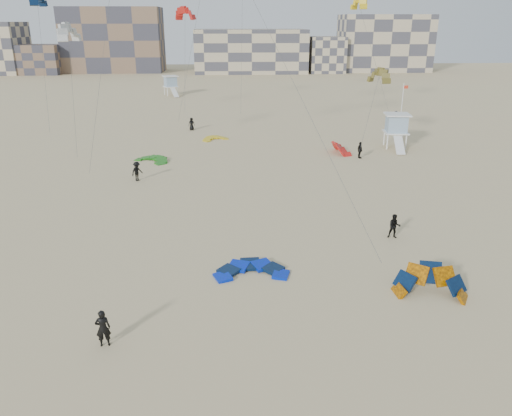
{
  "coord_description": "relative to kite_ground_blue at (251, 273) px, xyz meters",
  "views": [
    {
      "loc": [
        3.39,
        -22.24,
        14.22
      ],
      "look_at": [
        4.91,
        6.0,
        3.59
      ],
      "focal_mm": 35.0,
      "sensor_mm": 36.0,
      "label": 1
    }
  ],
  "objects": [
    {
      "name": "kite_fly_yellow",
      "position": [
        17.76,
        49.61,
        16.49
      ],
      "size": [
        7.1,
        4.94,
        16.66
      ],
      "rotation": [
        0.0,
        0.0,
        -1.35
      ],
      "color": "yellow",
      "rests_on": "ground"
    },
    {
      "name": "kite_fly_olive",
      "position": [
        16.12,
        31.3,
        8.2
      ],
      "size": [
        5.38,
        8.18,
        8.33
      ],
      "rotation": [
        0.0,
        0.0,
        -1.13
      ],
      "color": "brown",
      "rests_on": "ground"
    },
    {
      "name": "condo_east",
      "position": [
        45.46,
        127.61,
        8.0
      ],
      "size": [
        26.0,
        14.0,
        16.0
      ],
      "primitive_type": "cube",
      "color": "#BFAE8C",
      "rests_on": "ground"
    },
    {
      "name": "kitesurfer_f",
      "position": [
        23.84,
        47.05,
        0.8
      ],
      "size": [
        0.96,
        1.56,
        1.61
      ],
      "primitive_type": "imported",
      "rotation": [
        0.0,
        0.0,
        -1.22
      ],
      "color": "black",
      "rests_on": "ground"
    },
    {
      "name": "kite_fly_red",
      "position": [
        -7.76,
        57.65,
        15.14
      ],
      "size": [
        5.39,
        8.15,
        15.65
      ],
      "rotation": [
        0.0,
        0.0,
        2.36
      ],
      "color": "red",
      "rests_on": "ground"
    },
    {
      "name": "ground",
      "position": [
        -4.54,
        -4.39,
        0.0
      ],
      "size": [
        320.0,
        320.0,
        0.0
      ],
      "primitive_type": "plane",
      "color": "tan",
      "rests_on": "ground"
    },
    {
      "name": "condo_fill_left",
      "position": [
        -54.54,
        123.61,
        4.0
      ],
      "size": [
        12.0,
        10.0,
        8.0
      ],
      "primitive_type": "cube",
      "color": "brown",
      "rests_on": "ground"
    },
    {
      "name": "kitesurfer_e",
      "position": [
        -6.38,
        42.42,
        0.86
      ],
      "size": [
        0.93,
        0.7,
        1.73
      ],
      "primitive_type": "imported",
      "rotation": [
        0.0,
        0.0,
        0.19
      ],
      "color": "black",
      "rests_on": "ground"
    },
    {
      "name": "kite_ground_orange",
      "position": [
        9.76,
        -2.98,
        0.0
      ],
      "size": [
        4.85,
        4.78,
        4.01
      ],
      "primitive_type": null,
      "rotation": [
        0.93,
        0.0,
        -0.24
      ],
      "color": "orange",
      "rests_on": "ground"
    },
    {
      "name": "condo_fill_right",
      "position": [
        27.46,
        123.61,
        5.0
      ],
      "size": [
        10.0,
        10.0,
        10.0
      ],
      "primitive_type": "cube",
      "color": "#BFAE8C",
      "rests_on": "ground"
    },
    {
      "name": "kite_ground_red_far",
      "position": [
        11.64,
        28.59,
        0.0
      ],
      "size": [
        3.84,
        3.77,
        3.62
      ],
      "primitive_type": null,
      "rotation": [
        0.79,
        0.0,
        1.63
      ],
      "color": "red",
      "rests_on": "ground"
    },
    {
      "name": "kite_ground_yellow",
      "position": [
        -3.01,
        36.28,
        0.0
      ],
      "size": [
        4.28,
        4.36,
        1.11
      ],
      "primitive_type": null,
      "rotation": [
        0.15,
        0.0,
        0.5
      ],
      "color": "yellow",
      "rests_on": "ground"
    },
    {
      "name": "condo_west_b",
      "position": [
        -34.54,
        129.61,
        9.0
      ],
      "size": [
        28.0,
        14.0,
        18.0
      ],
      "primitive_type": "cube",
      "color": "brown",
      "rests_on": "ground"
    },
    {
      "name": "kitesurfer_c",
      "position": [
        -9.94,
        19.14,
        0.93
      ],
      "size": [
        1.31,
        1.35,
        1.85
      ],
      "primitive_type": "imported",
      "rotation": [
        0.0,
        0.0,
        0.85
      ],
      "color": "black",
      "rests_on": "ground"
    },
    {
      "name": "kite_fly_grey",
      "position": [
        -16.31,
        24.57,
        13.05
      ],
      "size": [
        3.68,
        3.68,
        13.18
      ],
      "rotation": [
        0.0,
        0.0,
        1.39
      ],
      "color": "silver",
      "rests_on": "ground"
    },
    {
      "name": "kite_ground_green",
      "position": [
        -9.54,
        26.21,
        0.0
      ],
      "size": [
        5.22,
        5.27,
        1.19
      ],
      "primitive_type": null,
      "rotation": [
        0.14,
        0.0,
        -0.64
      ],
      "color": "#1C8018",
      "rests_on": "ground"
    },
    {
      "name": "kitesurfer_main",
      "position": [
        -7.16,
        -6.7,
        0.94
      ],
      "size": [
        0.76,
        0.57,
        1.87
      ],
      "primitive_type": "imported",
      "rotation": [
        0.0,
        0.0,
        3.33
      ],
      "color": "black",
      "rests_on": "ground"
    },
    {
      "name": "kite_ground_blue",
      "position": [
        0.0,
        0.0,
        0.0
      ],
      "size": [
        4.15,
        4.35,
        1.13
      ],
      "primitive_type": null,
      "rotation": [
        0.11,
        0.0,
        0.04
      ],
      "color": "#0513EC",
      "rests_on": "ground"
    },
    {
      "name": "kite_fly_navy",
      "position": [
        -24.14,
        40.14,
        16.6
      ],
      "size": [
        3.54,
        4.95,
        16.92
      ],
      "rotation": [
        0.0,
        0.0,
        1.55
      ],
      "color": "#061D41",
      "rests_on": "ground"
    },
    {
      "name": "lifeguard_tower_far",
      "position": [
        -12.88,
        77.37,
        1.92
      ],
      "size": [
        3.58,
        5.77,
        3.88
      ],
      "rotation": [
        0.0,
        0.0,
        0.39
      ],
      "color": "white",
      "rests_on": "ground"
    },
    {
      "name": "kitesurfer_d",
      "position": [
        13.15,
        26.18,
        0.91
      ],
      "size": [
        0.62,
        1.13,
        1.83
      ],
      "primitive_type": "imported",
      "rotation": [
        0.0,
        0.0,
        1.74
      ],
      "color": "black",
      "rests_on": "ground"
    },
    {
      "name": "flagpole",
      "position": [
        19.82,
        33.29,
        3.82
      ],
      "size": [
        0.59,
        0.09,
        7.25
      ],
      "color": "white",
      "rests_on": "ground"
    },
    {
      "name": "condo_mid",
      "position": [
        5.46,
        125.61,
        6.0
      ],
      "size": [
        32.0,
        16.0,
        12.0
      ],
      "primitive_type": "cube",
      "color": "#BFAE8C",
      "rests_on": "ground"
    },
    {
      "name": "kitesurfer_b",
      "position": [
        10.16,
        4.72,
        0.87
      ],
      "size": [
        0.95,
        0.8,
        1.74
      ],
      "primitive_type": "imported",
      "rotation": [
        0.0,
        0.0,
        -0.18
      ],
      "color": "black",
      "rests_on": "ground"
    },
    {
      "name": "lifeguard_tower_near",
      "position": [
        18.59,
        30.97,
        1.99
      ],
      "size": [
        3.16,
        5.67,
        4.02
      ],
      "rotation": [
        0.0,
        0.0,
        -0.12
      ],
      "color": "white",
      "rests_on": "ground"
    }
  ]
}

